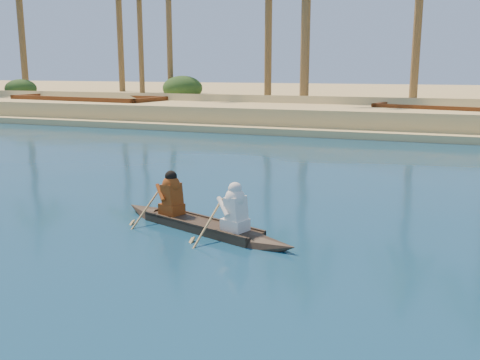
% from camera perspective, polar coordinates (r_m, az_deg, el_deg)
% --- Properties ---
extents(sandy_embankment, '(150.00, 51.00, 1.50)m').
position_cam_1_polar(sandy_embankment, '(51.67, 15.91, 8.14)').
color(sandy_embankment, tan).
rests_on(sandy_embankment, ground).
extents(palm_grove, '(110.00, 14.00, 16.00)m').
position_cam_1_polar(palm_grove, '(40.02, 14.92, 17.98)').
color(palm_grove, '#405A1F').
rests_on(palm_grove, ground).
extents(shrub_cluster, '(100.00, 6.00, 2.40)m').
position_cam_1_polar(shrub_cluster, '(36.36, 13.75, 7.95)').
color(shrub_cluster, '#253D16').
rests_on(shrub_cluster, ground).
extents(canoe, '(4.89, 2.31, 1.37)m').
position_cam_1_polar(canoe, '(11.63, -4.10, -4.07)').
color(canoe, '#322A1B').
rests_on(canoe, ground).
extents(barge_left, '(11.46, 4.97, 1.85)m').
position_cam_1_polar(barge_left, '(39.35, -15.90, 7.30)').
color(barge_left, '#623215').
rests_on(barge_left, ground).
extents(barge_mid, '(11.16, 5.93, 1.77)m').
position_cam_1_polar(barge_mid, '(31.62, 23.98, 5.68)').
color(barge_mid, '#623215').
rests_on(barge_mid, ground).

